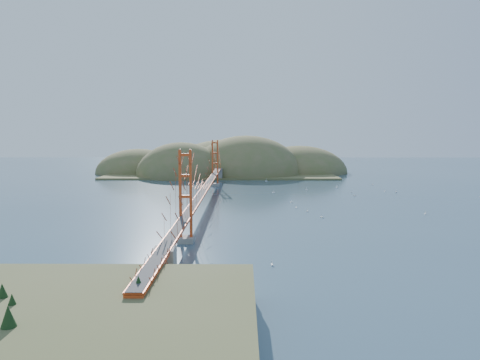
{
  "coord_description": "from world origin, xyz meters",
  "views": [
    {
      "loc": [
        7.24,
        -87.55,
        13.93
      ],
      "look_at": [
        6.54,
        0.0,
        4.72
      ],
      "focal_mm": 35.0,
      "sensor_mm": 36.0,
      "label": 1
    }
  ],
  "objects": [
    {
      "name": "sailboat_17",
      "position": [
        40.64,
        33.08,
        0.15
      ],
      "size": [
        0.56,
        0.46,
        0.65
      ],
      "color": "white",
      "rests_on": "ground"
    },
    {
      "name": "sailboat_3",
      "position": [
        14.0,
        17.67,
        0.15
      ],
      "size": [
        0.56,
        0.45,
        0.65
      ],
      "color": "white",
      "rests_on": "ground"
    },
    {
      "name": "approach_viaduct",
      "position": [
        0.0,
        -51.91,
        2.55
      ],
      "size": [
        1.4,
        12.0,
        3.38
      ],
      "color": "#A63312",
      "rests_on": "ground"
    },
    {
      "name": "sailboat_9",
      "position": [
        39.74,
        19.44,
        0.14
      ],
      "size": [
        0.46,
        0.55,
        0.63
      ],
      "color": "white",
      "rests_on": "ground"
    },
    {
      "name": "sailboat_1",
      "position": [
        31.22,
        12.6,
        0.16
      ],
      "size": [
        0.7,
        0.7,
        0.74
      ],
      "color": "white",
      "rests_on": "ground"
    },
    {
      "name": "sailboat_8",
      "position": [
        31.78,
        17.99,
        0.13
      ],
      "size": [
        0.53,
        0.53,
        0.56
      ],
      "color": "white",
      "rests_on": "ground"
    },
    {
      "name": "promontory",
      "position": [
        0.0,
        -48.5,
        0.12
      ],
      "size": [
        9.0,
        6.0,
        0.24
      ],
      "primitive_type": "cube",
      "color": "#59544C",
      "rests_on": "ground"
    },
    {
      "name": "sailboat_16",
      "position": [
        16.53,
        2.87,
        0.15
      ],
      "size": [
        0.62,
        0.62,
        0.68
      ],
      "color": "white",
      "rests_on": "ground"
    },
    {
      "name": "sailboat_6",
      "position": [
        19.87,
        -13.05,
        0.16
      ],
      "size": [
        0.7,
        0.7,
        0.73
      ],
      "color": "white",
      "rests_on": "ground"
    },
    {
      "name": "sailboat_15",
      "position": [
        30.19,
        27.02,
        0.16
      ],
      "size": [
        0.58,
        0.65,
        0.74
      ],
      "color": "white",
      "rests_on": "ground"
    },
    {
      "name": "sailboat_12",
      "position": [
        13.54,
        42.0,
        0.16
      ],
      "size": [
        0.66,
        0.61,
        0.74
      ],
      "color": "white",
      "rests_on": "ground"
    },
    {
      "name": "sailboat_extra_0",
      "position": [
        18.27,
        -7.46,
        0.14
      ],
      "size": [
        0.59,
        0.59,
        0.61
      ],
      "color": "white",
      "rests_on": "ground"
    },
    {
      "name": "ground",
      "position": [
        0.0,
        0.0,
        0.0
      ],
      "size": [
        320.0,
        320.0,
        0.0
      ],
      "primitive_type": "plane",
      "color": "#314D63",
      "rests_on": "ground"
    },
    {
      "name": "sailboat_7",
      "position": [
        22.17,
        22.8,
        0.15
      ],
      "size": [
        0.61,
        0.61,
        0.65
      ],
      "color": "white",
      "rests_on": "ground"
    },
    {
      "name": "bridge",
      "position": [
        0.0,
        0.18,
        7.01
      ],
      "size": [
        2.2,
        94.4,
        12.0
      ],
      "color": "gray",
      "rests_on": "ground"
    },
    {
      "name": "far_headlands",
      "position": [
        2.21,
        68.52,
        0.0
      ],
      "size": [
        84.0,
        58.0,
        25.0
      ],
      "color": "brown",
      "rests_on": "ground"
    },
    {
      "name": "sailboat_5",
      "position": [
        37.81,
        -9.75,
        0.15
      ],
      "size": [
        0.57,
        0.62,
        0.7
      ],
      "color": "white",
      "rests_on": "ground"
    },
    {
      "name": "fort",
      "position": [
        0.4,
        -47.8,
        0.67
      ],
      "size": [
        3.7,
        2.3,
        1.75
      ],
      "color": "brown",
      "rests_on": "ground"
    },
    {
      "name": "sailboat_10",
      "position": [
        10.18,
        -40.0,
        0.14
      ],
      "size": [
        0.45,
        0.52,
        0.6
      ],
      "color": "white",
      "rests_on": "ground"
    },
    {
      "name": "near_bluff",
      "position": [
        -4.0,
        -59.26,
        1.46
      ],
      "size": [
        24.0,
        20.5,
        4.25
      ],
      "color": "#4D542F",
      "rests_on": "ground"
    },
    {
      "name": "sailboat_4",
      "position": [
        41.86,
        17.83,
        0.15
      ],
      "size": [
        0.66,
        0.66,
        0.69
      ],
      "color": "white",
      "rests_on": "ground"
    },
    {
      "name": "sailboat_14",
      "position": [
        16.77,
        -3.69,
        0.15
      ],
      "size": [
        0.53,
        0.6,
        0.68
      ],
      "color": "white",
      "rests_on": "ground"
    }
  ]
}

